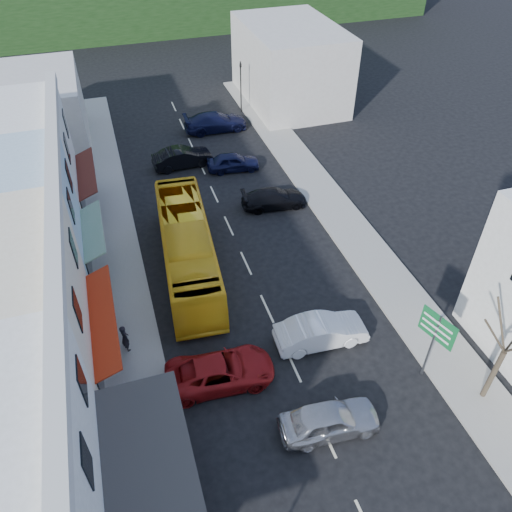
{
  "coord_description": "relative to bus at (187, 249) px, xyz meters",
  "views": [
    {
      "loc": [
        -6.4,
        -14.02,
        20.1
      ],
      "look_at": [
        0.0,
        6.0,
        2.2
      ],
      "focal_mm": 35.0,
      "sensor_mm": 36.0,
      "label": 1
    }
  ],
  "objects": [
    {
      "name": "sidewalk_left",
      "position": [
        -4.12,
        1.42,
        -1.48
      ],
      "size": [
        3.0,
        52.0,
        0.15
      ],
      "primitive_type": "cube",
      "color": "gray",
      "rests_on": "ground"
    },
    {
      "name": "shopfront_row",
      "position": [
        -9.11,
        -3.58,
        2.45
      ],
      "size": [
        8.25,
        30.0,
        8.0
      ],
      "color": "silver",
      "rests_on": "ground"
    },
    {
      "name": "sidewalk_right",
      "position": [
        10.88,
        1.42,
        -1.48
      ],
      "size": [
        3.0,
        52.0,
        0.15
      ],
      "primitive_type": "cube",
      "color": "gray",
      "rests_on": "ground"
    },
    {
      "name": "car_navy_mid",
      "position": [
        5.66,
        10.34,
        -0.85
      ],
      "size": [
        4.59,
        2.34,
        1.4
      ],
      "primitive_type": "imported",
      "rotation": [
        0.0,
        0.0,
        1.45
      ],
      "color": "black",
      "rests_on": "ground"
    },
    {
      "name": "distant_block_left",
      "position": [
        -8.62,
        18.42,
        1.45
      ],
      "size": [
        8.0,
        10.0,
        6.0
      ],
      "primitive_type": "cube",
      "color": "#B7B2A8",
      "rests_on": "ground"
    },
    {
      "name": "car_white",
      "position": [
        5.24,
        -7.63,
        -0.85
      ],
      "size": [
        4.48,
        2.01,
        1.4
      ],
      "primitive_type": "imported",
      "rotation": [
        0.0,
        0.0,
        1.52
      ],
      "color": "white",
      "rests_on": "ground"
    },
    {
      "name": "ground",
      "position": [
        3.38,
        -8.58,
        -1.55
      ],
      "size": [
        120.0,
        120.0,
        0.0
      ],
      "primitive_type": "plane",
      "color": "black",
      "rests_on": "ground"
    },
    {
      "name": "car_black_far",
      "position": [
        2.04,
        12.06,
        -0.85
      ],
      "size": [
        4.51,
        2.1,
        1.4
      ],
      "primitive_type": "imported",
      "rotation": [
        0.0,
        0.0,
        1.64
      ],
      "color": "black",
      "rests_on": "ground"
    },
    {
      "name": "traffic_signal",
      "position": [
        9.25,
        20.34,
        0.79
      ],
      "size": [
        1.09,
        1.25,
        4.68
      ],
      "primitive_type": null,
      "rotation": [
        0.0,
        0.0,
        3.5
      ],
      "color": "black",
      "rests_on": "ground"
    },
    {
      "name": "distant_block_right",
      "position": [
        14.38,
        21.42,
        1.95
      ],
      "size": [
        8.0,
        12.0,
        7.0
      ],
      "primitive_type": "cube",
      "color": "#B7B2A8",
      "rests_on": "ground"
    },
    {
      "name": "car_silver",
      "position": [
        3.61,
        -12.33,
        -0.85
      ],
      "size": [
        4.52,
        2.13,
        1.4
      ],
      "primitive_type": "imported",
      "rotation": [
        0.0,
        0.0,
        1.49
      ],
      "color": "#ABACB0",
      "rests_on": "ground"
    },
    {
      "name": "car_red",
      "position": [
        -0.24,
        -8.4,
        -0.85
      ],
      "size": [
        4.73,
        2.23,
        1.4
      ],
      "primitive_type": "imported",
      "rotation": [
        0.0,
        0.0,
        1.5
      ],
      "color": "maroon",
      "rests_on": "ground"
    },
    {
      "name": "street_tree",
      "position": [
        11.13,
        -12.99,
        1.72
      ],
      "size": [
        2.19,
        2.19,
        6.54
      ],
      "primitive_type": null,
      "rotation": [
        0.0,
        0.0,
        0.03
      ],
      "color": "#33291D",
      "rests_on": "ground"
    },
    {
      "name": "pedestrian_left",
      "position": [
        -4.29,
        -5.21,
        -0.55
      ],
      "size": [
        0.59,
        0.71,
        1.7
      ],
      "primitive_type": "imported",
      "rotation": [
        0.0,
        0.0,
        1.95
      ],
      "color": "black",
      "rests_on": "sidewalk_left"
    },
    {
      "name": "car_navy_far",
      "position": [
        6.03,
        17.33,
        -0.85
      ],
      "size": [
        4.54,
        1.93,
        1.4
      ],
      "primitive_type": "imported",
      "rotation": [
        0.0,
        0.0,
        1.55
      ],
      "color": "black",
      "rests_on": "ground"
    },
    {
      "name": "car_black_near",
      "position": [
        7.02,
        4.68,
        -0.85
      ],
      "size": [
        4.65,
        2.26,
        1.4
      ],
      "primitive_type": "imported",
      "rotation": [
        0.0,
        0.0,
        1.48
      ],
      "color": "black",
      "rests_on": "ground"
    },
    {
      "name": "bus",
      "position": [
        0.0,
        0.0,
        0.0
      ],
      "size": [
        3.47,
        11.77,
        3.1
      ],
      "primitive_type": "imported",
      "rotation": [
        0.0,
        0.0,
        -0.08
      ],
      "color": "yellow",
      "rests_on": "ground"
    },
    {
      "name": "direction_sign",
      "position": [
        9.18,
        -10.98,
        0.51
      ],
      "size": [
        1.27,
        1.97,
        4.13
      ],
      "primitive_type": null,
      "rotation": [
        0.0,
        0.0,
        0.31
      ],
      "color": "#11612D",
      "rests_on": "ground"
    }
  ]
}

